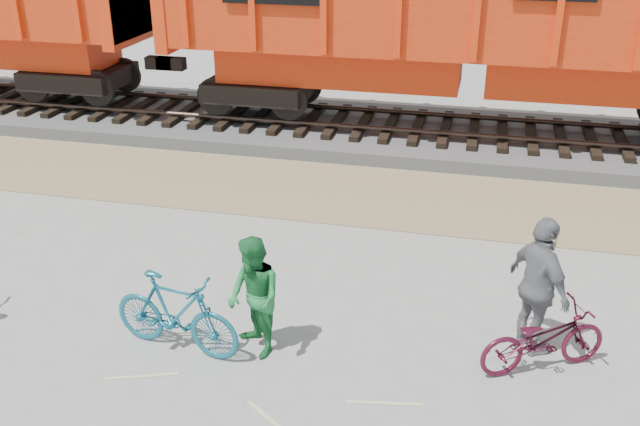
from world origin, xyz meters
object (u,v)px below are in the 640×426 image
Objects in this scene: bicycle_teal at (176,313)px; person_man at (254,297)px; bicycle_maroon at (543,339)px; hopper_car_center at (479,14)px; person_woman at (539,287)px.

bicycle_teal is 1.05m from person_man.
hopper_car_center is at bearing -19.39° from bicycle_maroon.
person_woman is (-0.10, 0.40, 0.50)m from bicycle_maroon.
bicycle_teal reaches higher than bicycle_maroon.
hopper_car_center is 8.67× the size of person_man.
person_man is (-3.57, -0.47, 0.37)m from bicycle_maroon.
hopper_car_center is 9.49m from person_man.
person_man is 0.86× the size of person_woman.
bicycle_maroon is (1.31, -8.48, -2.56)m from hopper_car_center.
person_man is (1.00, 0.20, 0.26)m from bicycle_teal.
person_man is (-2.26, -8.95, -2.20)m from hopper_car_center.
bicycle_teal is 1.08× the size of bicycle_maroon.
bicycle_maroon is at bearing 53.58° from person_man.
bicycle_teal is 0.97× the size of person_woman.
bicycle_maroon is 1.04× the size of person_man.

